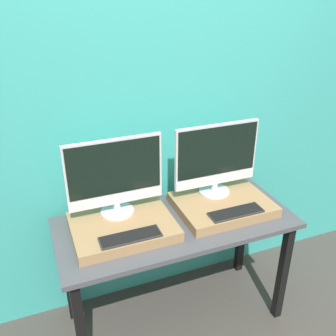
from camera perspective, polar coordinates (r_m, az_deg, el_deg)
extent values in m
cube|color=teal|center=(2.30, -2.31, 8.06)|extent=(8.00, 0.04, 2.60)
cube|color=#47474C|center=(2.23, 1.22, -8.37)|extent=(1.40, 0.61, 0.03)
cube|color=black|center=(2.19, -13.10, -23.49)|extent=(0.05, 0.05, 0.74)
cube|color=black|center=(2.58, 17.09, -14.96)|extent=(0.05, 0.05, 0.74)
cube|color=black|center=(2.54, -15.06, -15.29)|extent=(0.05, 0.05, 0.74)
cube|color=black|center=(2.88, 11.15, -9.22)|extent=(0.05, 0.05, 0.74)
cube|color=#99754C|center=(2.14, -6.90, -8.85)|extent=(0.56, 0.43, 0.06)
cylinder|color=silver|center=(2.20, -7.72, -6.53)|extent=(0.19, 0.19, 0.01)
cylinder|color=silver|center=(2.19, -7.77, -5.83)|extent=(0.04, 0.04, 0.05)
cube|color=silver|center=(2.08, -8.14, -0.64)|extent=(0.54, 0.02, 0.39)
cube|color=black|center=(2.05, -8.09, -0.06)|extent=(0.52, 0.00, 0.31)
cube|color=silver|center=(2.15, -7.76, -4.76)|extent=(0.54, 0.00, 0.06)
cube|color=#2D2D2D|center=(1.99, -5.75, -10.42)|extent=(0.33, 0.10, 0.01)
cube|color=black|center=(1.99, -5.76, -10.25)|extent=(0.31, 0.09, 0.00)
cube|color=#99754C|center=(2.34, 8.28, -5.53)|extent=(0.56, 0.43, 0.06)
cylinder|color=silver|center=(2.40, 7.05, -3.52)|extent=(0.19, 0.19, 0.01)
cylinder|color=silver|center=(2.39, 7.09, -2.86)|extent=(0.04, 0.04, 0.05)
cube|color=silver|center=(2.29, 7.40, 2.01)|extent=(0.54, 0.02, 0.39)
cube|color=black|center=(2.26, 7.61, 2.56)|extent=(0.52, 0.00, 0.31)
cube|color=silver|center=(2.35, 7.33, -1.83)|extent=(0.54, 0.00, 0.06)
cube|color=#2D2D2D|center=(2.21, 10.30, -6.68)|extent=(0.33, 0.10, 0.01)
cube|color=black|center=(2.20, 10.31, -6.52)|extent=(0.31, 0.09, 0.00)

